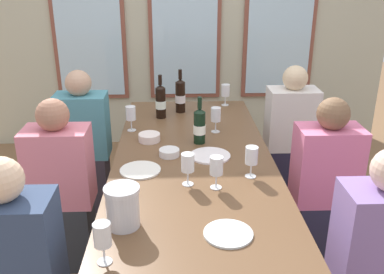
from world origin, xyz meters
name	(u,v)px	position (x,y,z in m)	size (l,w,h in m)	color
ground_plane	(193,260)	(0.00, 0.00, 0.00)	(12.00, 12.00, 0.00)	brown
back_wall_with_windows	(185,4)	(0.00, 2.07, 1.45)	(4.14, 0.10, 2.90)	#B9B69A
dining_table	(193,168)	(0.00, 0.00, 0.67)	(0.94, 2.26, 0.74)	brown
white_plate_0	(140,170)	(-0.30, -0.16, 0.74)	(0.23, 0.23, 0.01)	white
white_plate_1	(228,234)	(0.12, -0.79, 0.74)	(0.21, 0.21, 0.01)	white
white_plate_2	(210,156)	(0.10, 0.01, 0.74)	(0.24, 0.24, 0.01)	white
metal_pitcher	(123,207)	(-0.34, -0.70, 0.84)	(0.16, 0.16, 0.19)	silver
wine_bottle_0	(161,101)	(-0.21, 0.73, 0.87)	(0.08, 0.08, 0.33)	black
wine_bottle_1	(180,96)	(-0.06, 0.86, 0.87)	(0.08, 0.08, 0.34)	black
wine_bottle_2	(200,126)	(0.05, 0.23, 0.86)	(0.08, 0.08, 0.31)	black
tasting_bowl_0	(149,137)	(-0.27, 0.27, 0.76)	(0.14, 0.14, 0.05)	white
tasting_bowl_1	(169,153)	(-0.14, 0.03, 0.76)	(0.12, 0.12, 0.04)	silver
wine_glass_0	(102,236)	(-0.38, -0.95, 0.86)	(0.07, 0.07, 0.17)	white
wine_glass_1	(216,116)	(0.17, 0.42, 0.86)	(0.07, 0.07, 0.17)	white
wine_glass_2	(252,157)	(0.30, -0.26, 0.86)	(0.07, 0.07, 0.17)	white
wine_glass_3	(188,163)	(-0.04, -0.33, 0.86)	(0.07, 0.07, 0.17)	white
wine_glass_4	(225,91)	(0.30, 1.01, 0.86)	(0.07, 0.07, 0.17)	white
wine_glass_5	(216,166)	(0.10, -0.37, 0.86)	(0.07, 0.07, 0.17)	white
wine_glass_6	(131,114)	(-0.41, 0.47, 0.86)	(0.07, 0.07, 0.17)	white
seated_person_1	(375,267)	(0.80, -0.76, 0.53)	(0.38, 0.24, 1.11)	#222A2F
seated_person_2	(85,146)	(-0.80, 0.71, 0.53)	(0.38, 0.24, 1.11)	#38333F
seated_person_3	(290,138)	(0.80, 0.80, 0.53)	(0.38, 0.24, 1.11)	#242238
seated_person_4	(62,191)	(-0.80, 0.01, 0.53)	(0.38, 0.24, 1.11)	#2F3238
seated_person_5	(324,189)	(0.80, -0.03, 0.53)	(0.38, 0.24, 1.11)	#29283E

